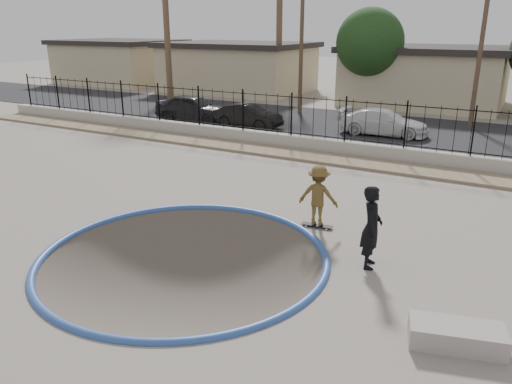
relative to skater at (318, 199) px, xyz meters
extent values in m
cube|color=slate|center=(-2.09, 9.71, -1.94)|extent=(120.00, 120.00, 2.20)
torus|color=#2E5096|center=(-2.09, -3.29, -0.84)|extent=(7.04, 7.04, 0.20)
cube|color=#937C60|center=(-2.09, 6.91, -0.78)|extent=(42.00, 1.60, 0.11)
cube|color=#A29B8E|center=(-2.09, 8.01, -0.54)|extent=(42.00, 0.45, 0.60)
cube|color=black|center=(-2.09, 8.01, -0.12)|extent=(40.00, 0.04, 0.03)
cube|color=black|center=(-2.09, 8.01, 1.46)|extent=(40.00, 0.04, 0.04)
cube|color=black|center=(-2.09, 14.71, -0.82)|extent=(90.00, 8.00, 0.04)
cube|color=#C2B28B|center=(-30.09, 24.21, 0.91)|extent=(10.00, 8.00, 3.50)
cube|color=#292421|center=(-30.09, 24.21, 2.86)|extent=(10.60, 8.60, 0.40)
cube|color=#C2B28B|center=(-17.09, 24.21, 0.91)|extent=(11.00, 8.00, 3.50)
cube|color=#292421|center=(-17.09, 24.21, 2.86)|extent=(11.60, 8.60, 0.40)
cube|color=#C2B28B|center=(-2.09, 24.21, 0.91)|extent=(10.00, 8.00, 3.50)
cube|color=#292421|center=(-2.09, 24.21, 2.86)|extent=(10.60, 8.60, 0.40)
cylinder|color=brown|center=(-19.09, 17.71, 4.66)|extent=(0.44, 0.44, 11.00)
cylinder|color=brown|center=(-12.09, 21.71, 3.66)|extent=(0.44, 0.44, 9.00)
cylinder|color=#473323|center=(-8.09, 16.71, 3.66)|extent=(0.24, 0.24, 9.00)
cylinder|color=#473323|center=(1.91, 16.71, 3.91)|extent=(0.24, 0.24, 9.50)
cylinder|color=#473323|center=(-5.09, 20.71, 0.66)|extent=(0.34, 0.34, 3.00)
sphere|color=#143311|center=(-5.09, 20.71, 3.36)|extent=(4.32, 4.32, 4.32)
imported|color=olive|center=(0.00, 0.00, 0.00)|extent=(1.15, 0.76, 1.67)
cube|color=black|center=(0.00, 0.00, -0.77)|extent=(0.88, 0.31, 0.02)
cylinder|color=silver|center=(-0.28, -0.11, -0.81)|extent=(0.06, 0.04, 0.06)
cylinder|color=silver|center=(-0.30, 0.05, -0.81)|extent=(0.06, 0.04, 0.06)
cylinder|color=silver|center=(0.30, -0.05, -0.81)|extent=(0.06, 0.04, 0.06)
cylinder|color=silver|center=(0.28, 0.11, -0.81)|extent=(0.06, 0.04, 0.06)
imported|color=black|center=(1.94, -1.57, 0.14)|extent=(0.62, 0.80, 1.95)
cube|color=#9E938C|center=(4.17, -3.79, -0.64)|extent=(1.73, 1.09, 0.40)
imported|color=black|center=(-12.19, 11.11, -0.05)|extent=(4.53, 2.13, 1.50)
imported|color=black|center=(-8.59, 11.11, -0.19)|extent=(3.75, 1.38, 1.23)
imported|color=silver|center=(-1.68, 12.71, -0.17)|extent=(4.45, 2.01, 1.27)
camera|label=1|loc=(4.72, -11.97, 4.52)|focal=35.00mm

